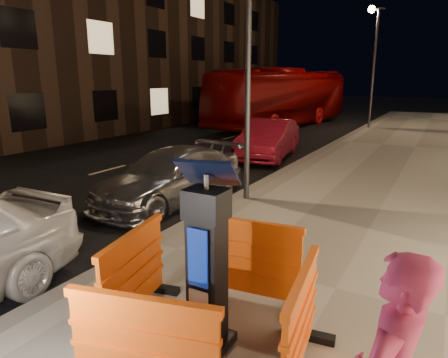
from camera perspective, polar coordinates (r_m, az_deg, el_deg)
The scene contains 13 objects.
ground_plane at distance 6.77m, azimuth -10.25°, elevation -10.07°, with size 120.00×120.00×0.00m, color black.
sidewalk at distance 5.52m, azimuth 15.59°, elevation -15.49°, with size 6.00×60.00×0.15m, color gray.
kerb at distance 6.74m, azimuth -10.28°, elevation -9.49°, with size 0.30×60.00×0.15m, color slate.
parking_kiosk at distance 3.92m, azimuth -2.44°, elevation -11.60°, with size 0.57×0.57×1.82m, color black.
barrier_front at distance 3.48m, azimuth -11.35°, elevation -23.39°, with size 1.30×0.53×1.01m, color #EC560E.
barrier_back at distance 4.84m, azimuth 3.64°, elevation -11.58°, with size 1.30×0.53×1.01m, color #EC560E.
barrier_kerbside at distance 4.62m, azimuth -12.75°, elevation -13.30°, with size 1.30×0.53×1.01m, color #EC560E.
barrier_bldgside at distance 3.77m, azimuth 10.81°, elevation -20.01°, with size 1.30×0.53×1.01m, color #EC560E.
car_silver at distance 9.29m, azimuth -7.53°, elevation -3.18°, with size 1.67×4.11×1.19m, color #AEAEB3.
car_red at distance 14.26m, azimuth 6.28°, elevation 3.00°, with size 1.43×4.10×1.35m, color maroon.
bus_doubledecker at distance 24.02m, azimuth 8.22°, elevation 7.52°, with size 2.76×11.78×3.28m, color #880507.
street_lamp_mid at distance 8.59m, azimuth 3.48°, elevation 16.81°, with size 0.12×0.12×6.00m, color #3F3F44.
street_lamp_far at distance 23.02m, azimuth 20.57°, elevation 14.36°, with size 0.12×0.12×6.00m, color #3F3F44.
Camera 1 is at (4.00, -4.71, 2.77)m, focal length 32.00 mm.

